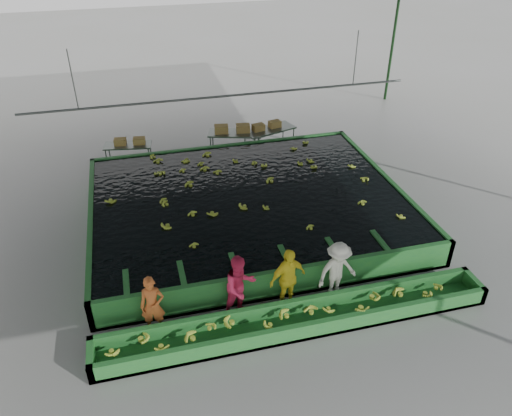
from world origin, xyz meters
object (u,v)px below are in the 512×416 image
object	(u,v)px
packing_table_right	(269,140)
worker_d	(337,271)
flotation_tank	(248,206)
worker_c	(288,279)
packing_table_left	(129,154)
packing_table_mid	(235,143)
sorting_trough	(298,319)
worker_a	(153,305)
box_stack_mid	(232,132)
box_stack_left	(130,144)
box_stack_right	(267,129)
worker_b	(240,287)

from	to	relation	value
packing_table_right	worker_d	bearing A→B (deg)	-94.98
flotation_tank	worker_c	size ratio (longest dim) A/B	5.58
packing_table_left	packing_table_mid	size ratio (longest dim) A/B	0.85
flotation_tank	worker_c	world-z (taller)	worker_c
sorting_trough	worker_a	distance (m)	3.57
worker_c	packing_table_left	xyz separation A→B (m)	(-3.57, 9.34, -0.48)
box_stack_mid	worker_a	bearing A→B (deg)	-113.51
packing_table_right	sorting_trough	bearing A→B (deg)	-102.01
flotation_tank	sorting_trough	world-z (taller)	flotation_tank
flotation_tank	box_stack_left	size ratio (longest dim) A/B	8.44
worker_a	worker_d	bearing A→B (deg)	7.51
flotation_tank	box_stack_mid	world-z (taller)	box_stack_mid
box_stack_left	worker_d	bearing A→B (deg)	-62.75
box_stack_mid	box_stack_right	distance (m)	1.44
packing_table_left	box_stack_right	xyz separation A→B (m)	(5.60, -0.20, 0.56)
flotation_tank	packing_table_mid	size ratio (longest dim) A/B	4.67
worker_a	box_stack_left	xyz separation A→B (m)	(-0.08, 9.36, 0.02)
packing_table_mid	box_stack_mid	world-z (taller)	box_stack_mid
sorting_trough	packing_table_mid	xyz separation A→B (m)	(0.65, 9.90, 0.24)
worker_d	box_stack_right	bearing A→B (deg)	75.73
packing_table_right	box_stack_mid	xyz separation A→B (m)	(-1.55, 0.07, 0.49)
flotation_tank	worker_c	distance (m)	4.32
packing_table_right	box_stack_right	bearing A→B (deg)	150.72
packing_table_mid	packing_table_right	world-z (taller)	packing_table_mid
packing_table_mid	box_stack_right	distance (m)	1.43
packing_table_mid	packing_table_right	distance (m)	1.45
packing_table_right	box_stack_right	distance (m)	0.50
sorting_trough	box_stack_mid	distance (m)	10.00
sorting_trough	packing_table_mid	size ratio (longest dim) A/B	4.67
packing_table_mid	box_stack_right	bearing A→B (deg)	1.96
packing_table_left	packing_table_right	xyz separation A→B (m)	(5.71, -0.26, 0.07)
worker_a	packing_table_right	bearing A→B (deg)	66.16
box_stack_mid	box_stack_right	world-z (taller)	box_stack_mid
sorting_trough	packing_table_mid	distance (m)	9.92
packing_table_left	box_stack_mid	world-z (taller)	box_stack_mid
worker_a	packing_table_right	size ratio (longest dim) A/B	0.75
worker_c	sorting_trough	bearing A→B (deg)	-103.67
packing_table_right	box_stack_left	size ratio (longest dim) A/B	1.81
packing_table_mid	box_stack_left	bearing A→B (deg)	176.36
sorting_trough	worker_b	xyz separation A→B (m)	(-1.28, 0.80, 0.66)
worker_b	worker_d	distance (m)	2.59
worker_b	packing_table_left	distance (m)	9.64
sorting_trough	packing_table_right	distance (m)	10.11
box_stack_left	packing_table_left	bearing A→B (deg)	-169.89
worker_a	worker_c	size ratio (longest dim) A/B	0.90
worker_a	box_stack_mid	xyz separation A→B (m)	(3.98, 9.16, 0.17)
sorting_trough	box_stack_left	size ratio (longest dim) A/B	8.44
worker_a	packing_table_mid	xyz separation A→B (m)	(4.08, 9.10, -0.32)
packing_table_mid	box_stack_left	xyz separation A→B (m)	(-4.16, 0.26, 0.34)
sorting_trough	worker_a	xyz separation A→B (m)	(-3.43, 0.80, 0.56)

